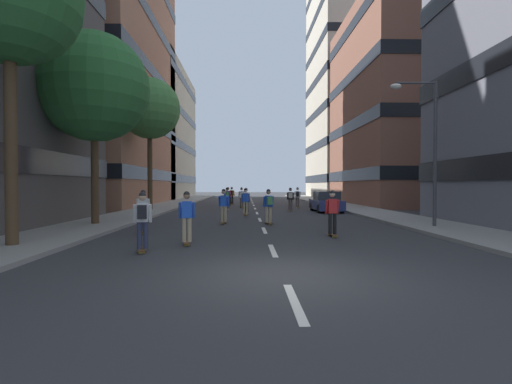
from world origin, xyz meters
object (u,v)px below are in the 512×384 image
Objects in this scene: skater_3 at (224,204)px; skater_9 at (232,195)px; street_tree_far at (94,88)px; skater_12 at (228,195)px; skater_0 at (227,197)px; skater_5 at (187,215)px; parked_car_near at (326,202)px; skater_11 at (332,211)px; skater_13 at (290,198)px; skater_2 at (246,199)px; skater_7 at (298,196)px; skater_6 at (246,200)px; skater_1 at (269,204)px; skater_10 at (143,209)px; streetlamp_right at (427,137)px; skater_8 at (142,218)px; street_tree_near at (150,109)px; skater_4 at (242,196)px.

skater_3 is 1.00× the size of skater_9.
street_tree_far reaches higher than skater_3.
skater_12 is at bearing 70.83° from street_tree_far.
skater_0 and skater_5 have the same top height.
street_tree_far is 21.13m from skater_9.
parked_car_near is at bearing -54.35° from skater_9.
skater_13 is (0.07, 13.86, 0.03)m from skater_11.
skater_2 is 1.00× the size of skater_7.
skater_2 is at bearing 88.82° from skater_6.
skater_12 is at bearing 103.68° from skater_11.
skater_7 is at bearing 66.40° from skater_3.
street_tree_far is 12.60m from skater_11.
skater_1 and skater_10 have the same top height.
skater_0 and skater_12 have the same top height.
streetlamp_right is at bearing -67.57° from skater_13.
skater_8 is (-11.20, -5.48, -3.12)m from streetlamp_right.
skater_11 is (10.55, -3.93, -5.65)m from street_tree_far.
skater_9 is 23.90m from skater_11.
streetlamp_right is 12.86m from skater_8.
skater_6 is (7.23, -4.49, -6.74)m from street_tree_near.
skater_7 is (11.71, 13.87, -5.62)m from street_tree_far.
skater_11 is at bearing -101.32° from parked_car_near.
skater_4 is (-8.47, 15.62, -3.15)m from streetlamp_right.
parked_car_near is 2.47× the size of skater_11.
skater_11 is (5.28, 1.79, 0.00)m from skater_5.
street_tree_far reaches higher than skater_1.
skater_13 is (5.35, 15.66, 0.03)m from skater_5.
skater_5 is (5.27, -5.72, -5.65)m from street_tree_far.
street_tree_far is at bearing -140.71° from skater_6.
skater_1 is at bearing 30.78° from skater_10.
streetlamp_right is at bearing -61.35° from skater_12.
skater_12 is (-1.59, 10.32, 0.03)m from skater_6.
streetlamp_right is 3.65× the size of skater_5.
skater_5 and skater_7 have the same top height.
skater_12 is (-9.73, 17.81, -3.12)m from streetlamp_right.
skater_7 is 22.25m from skater_8.
skater_2 is at bearing 80.61° from skater_3.
skater_2 is (1.52, -3.81, -0.03)m from skater_0.
skater_11 is at bearing -90.29° from skater_13.
skater_8 is at bearing -153.87° from skater_11.
skater_1 is (-6.99, 2.15, -3.12)m from streetlamp_right.
skater_13 is at bearing -63.54° from skater_9.
skater_2 and skater_12 have the same top height.
skater_11 is at bearing -9.74° from skater_10.
skater_7 and skater_9 have the same top height.
skater_8 is at bearing -110.79° from skater_13.
skater_6 is (-1.15, 5.34, -0.03)m from skater_1.
skater_1 is 5.00m from skater_11.
street_tree_near reaches higher than skater_3.
skater_2 is 1.00× the size of skater_5.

